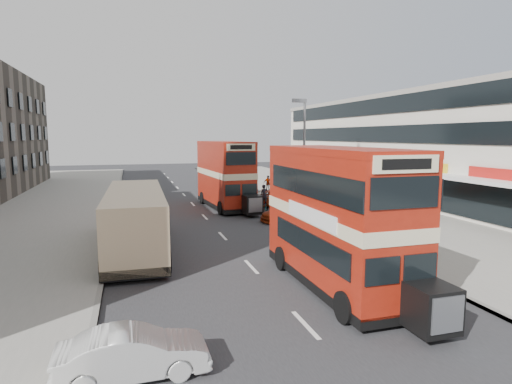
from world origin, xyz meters
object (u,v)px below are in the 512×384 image
object	(u,v)px
bus_main	(337,217)
car_right_b	(264,199)
car_right_c	(237,187)
car_left_front	(133,353)
car_right_a	(290,212)
pedestrian_far	(268,183)
cyclist	(264,202)
bus_second	(225,174)
pedestrian_near	(371,217)
coach	(135,218)
street_lamp	(303,149)

from	to	relation	value
bus_main	car_right_b	xyz separation A→B (m)	(2.99, 18.45, -2.01)
car_right_c	car_left_front	bearing A→B (deg)	-11.77
car_left_front	car_right_a	distance (m)	19.27
pedestrian_far	car_right_b	bearing A→B (deg)	-112.39
cyclist	bus_second	bearing A→B (deg)	146.91
car_left_front	pedestrian_near	size ratio (longest dim) A/B	2.18
coach	pedestrian_far	world-z (taller)	coach
bus_second	cyclist	distance (m)	3.79
street_lamp	coach	distance (m)	13.02
coach	car_left_front	distance (m)	11.74
bus_main	car_left_front	bearing A→B (deg)	28.91
pedestrian_far	cyclist	size ratio (longest dim) A/B	0.81
coach	car_left_front	bearing A→B (deg)	-90.06
coach	pedestrian_near	size ratio (longest dim) A/B	6.51
bus_second	car_left_front	distance (m)	24.14
bus_main	car_right_c	size ratio (longest dim) A/B	2.27
car_right_b	cyclist	xyz separation A→B (m)	(-0.46, -1.46, -0.01)
street_lamp	car_right_b	size ratio (longest dim) A/B	1.74
bus_second	car_right_c	xyz separation A→B (m)	(2.79, 7.39, -1.97)
pedestrian_near	car_left_front	bearing A→B (deg)	41.60
car_right_a	cyclist	distance (m)	4.80
car_left_front	bus_second	bearing A→B (deg)	-18.34
car_right_b	pedestrian_near	bearing A→B (deg)	16.90
pedestrian_near	cyclist	size ratio (longest dim) A/B	0.83
bus_second	car_right_a	bearing A→B (deg)	109.79
pedestrian_near	pedestrian_far	size ratio (longest dim) A/B	1.03
car_left_front	street_lamp	bearing A→B (deg)	-34.26
street_lamp	bus_main	distance (m)	14.08
bus_second	pedestrian_far	distance (m)	10.06
car_left_front	pedestrian_far	bearing A→B (deg)	-24.23
car_left_front	pedestrian_far	xyz separation A→B (m)	(13.30, 30.78, 0.35)
car_right_c	pedestrian_far	world-z (taller)	pedestrian_far
car_left_front	cyclist	xyz separation A→B (m)	(9.88, 21.14, 0.06)
car_left_front	car_right_c	world-z (taller)	car_right_c
street_lamp	car_right_b	bearing A→B (deg)	102.69
street_lamp	car_left_front	xyz separation A→B (m)	(-11.50, -17.44, -4.20)
coach	car_right_b	world-z (taller)	coach
bus_second	coach	bearing A→B (deg)	53.74
pedestrian_far	cyclist	bearing A→B (deg)	-112.01
bus_main	car_right_c	xyz separation A→B (m)	(2.67, 26.18, -1.97)
street_lamp	car_left_front	bearing A→B (deg)	-123.40
pedestrian_near	street_lamp	bearing A→B (deg)	-71.04
car_right_c	pedestrian_near	bearing A→B (deg)	16.82
car_left_front	cyclist	bearing A→B (deg)	-25.90
car_left_front	car_right_c	xyz separation A→B (m)	(10.02, 30.33, 0.11)
car_right_b	cyclist	distance (m)	1.53
bus_main	pedestrian_near	size ratio (longest dim) A/B	5.67
car_right_a	car_right_b	world-z (taller)	car_right_b
bus_main	car_right_b	world-z (taller)	bus_main
street_lamp	car_right_c	size ratio (longest dim) A/B	2.01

